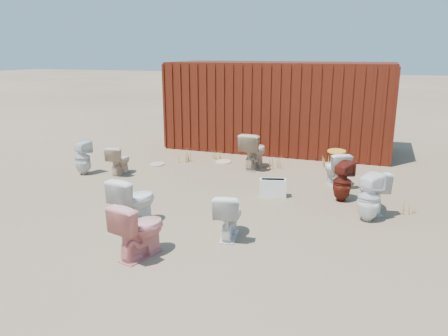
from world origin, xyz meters
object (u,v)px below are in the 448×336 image
(toilet_back_beige_right, at_px, (254,151))
(toilet_front_c, at_px, (229,215))
(shipping_container, at_px, (280,106))
(toilet_back_yellowlid, at_px, (335,169))
(toilet_front_maroon, at_px, (342,182))
(toilet_back_beige_left, at_px, (119,160))
(toilet_back_a, at_px, (82,158))
(toilet_back_e, at_px, (369,197))
(toilet_front_a, at_px, (134,201))
(toilet_front_pink, at_px, (140,229))
(toilet_front_e, at_px, (372,190))
(loose_tank, at_px, (273,188))

(toilet_back_beige_right, bearing_deg, toilet_front_c, 107.15)
(shipping_container, relative_size, toilet_back_yellowlid, 8.33)
(toilet_front_maroon, height_order, toilet_back_beige_left, toilet_front_maroon)
(toilet_back_a, bearing_deg, toilet_back_e, -173.39)
(toilet_front_a, xyz_separation_m, toilet_front_pink, (0.65, -0.94, -0.01))
(toilet_front_c, xyz_separation_m, toilet_back_a, (-4.21, 2.12, 0.04))
(toilet_front_e, relative_size, toilet_back_e, 0.94)
(toilet_front_e, bearing_deg, loose_tank, -23.73)
(toilet_front_c, height_order, toilet_front_e, toilet_front_e)
(toilet_front_maroon, relative_size, toilet_back_e, 0.92)
(toilet_front_a, distance_m, toilet_front_e, 4.02)
(toilet_front_e, bearing_deg, toilet_back_e, 67.05)
(shipping_container, bearing_deg, toilet_back_a, -129.34)
(shipping_container, height_order, loose_tank, shipping_container)
(toilet_back_beige_right, distance_m, loose_tank, 2.14)
(toilet_front_a, xyz_separation_m, toilet_back_beige_right, (0.80, 4.01, 0.03))
(toilet_front_maroon, relative_size, toilet_front_e, 0.98)
(shipping_container, distance_m, toilet_back_beige_right, 2.56)
(toilet_front_c, bearing_deg, toilet_back_beige_left, -45.13)
(toilet_front_c, distance_m, toilet_back_yellowlid, 3.37)
(toilet_front_e, relative_size, loose_tank, 1.52)
(toilet_back_beige_right, bearing_deg, loose_tank, 122.26)
(toilet_front_pink, height_order, toilet_back_beige_right, toilet_back_beige_right)
(toilet_front_c, xyz_separation_m, toilet_back_beige_left, (-3.44, 2.41, -0.02))
(toilet_front_pink, distance_m, toilet_front_e, 4.07)
(toilet_back_beige_right, bearing_deg, toilet_back_e, 142.44)
(shipping_container, height_order, toilet_front_c, shipping_container)
(shipping_container, xyz_separation_m, toilet_front_maroon, (2.14, -4.15, -0.83))
(shipping_container, height_order, toilet_back_a, shipping_container)
(toilet_back_beige_right, xyz_separation_m, toilet_back_e, (2.68, -2.57, -0.03))
(toilet_front_e, xyz_separation_m, toilet_back_beige_left, (-5.39, 0.52, -0.05))
(toilet_back_beige_left, bearing_deg, loose_tank, 171.09)
(toilet_front_e, xyz_separation_m, toilet_back_beige_right, (-2.71, 2.06, 0.05))
(toilet_back_beige_left, relative_size, toilet_back_e, 0.81)
(toilet_front_c, bearing_deg, loose_tank, -104.97)
(toilet_front_e, distance_m, loose_tank, 1.80)
(toilet_front_maroon, distance_m, loose_tank, 1.28)
(toilet_front_a, bearing_deg, loose_tank, -117.19)
(toilet_front_e, height_order, loose_tank, toilet_front_e)
(toilet_front_c, relative_size, loose_tank, 1.39)
(toilet_back_beige_right, xyz_separation_m, loose_tank, (0.93, -1.91, -0.25))
(toilet_front_c, distance_m, toilet_back_beige_right, 4.02)
(toilet_front_pink, bearing_deg, toilet_back_yellowlid, -102.91)
(toilet_back_a, xyz_separation_m, toilet_back_yellowlid, (5.41, 1.02, -0.02))
(toilet_front_pink, xyz_separation_m, toilet_back_beige_right, (0.15, 4.95, 0.04))
(shipping_container, distance_m, toilet_front_c, 6.48)
(toilet_front_pink, distance_m, toilet_back_e, 3.69)
(toilet_front_maroon, bearing_deg, loose_tank, 39.16)
(toilet_back_a, bearing_deg, toilet_front_pink, 150.17)
(toilet_front_a, height_order, toilet_back_e, toilet_back_e)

